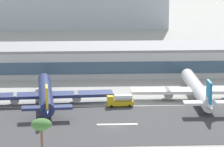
{
  "coord_description": "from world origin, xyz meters",
  "views": [
    {
      "loc": [
        -9.1,
        -170.81,
        51.81
      ],
      "look_at": [
        1.63,
        36.84,
        8.06
      ],
      "focal_mm": 98.72,
      "sensor_mm": 36.0,
      "label": 1
    }
  ],
  "objects_px": {
    "airliner_blue_tail_gate_2": "(198,90)",
    "service_fuel_truck_2": "(120,101)",
    "palm_tree_2": "(41,126)",
    "terminal_building": "(114,59)",
    "airliner_gold_tail_gate_1": "(46,95)"
  },
  "relations": [
    {
      "from": "airliner_gold_tail_gate_1",
      "to": "palm_tree_2",
      "type": "xyz_separation_m",
      "value": [
        2.48,
        -61.22,
        7.75
      ]
    },
    {
      "from": "airliner_blue_tail_gate_2",
      "to": "service_fuel_truck_2",
      "type": "distance_m",
      "value": 27.89
    },
    {
      "from": "service_fuel_truck_2",
      "to": "palm_tree_2",
      "type": "relative_size",
      "value": 0.68
    },
    {
      "from": "terminal_building",
      "to": "service_fuel_truck_2",
      "type": "height_order",
      "value": "terminal_building"
    },
    {
      "from": "terminal_building",
      "to": "airliner_gold_tail_gate_1",
      "type": "height_order",
      "value": "terminal_building"
    },
    {
      "from": "terminal_building",
      "to": "airliner_gold_tail_gate_1",
      "type": "xyz_separation_m",
      "value": [
        -25.16,
        -49.87,
        -2.35
      ]
    },
    {
      "from": "service_fuel_truck_2",
      "to": "terminal_building",
      "type": "bearing_deg",
      "value": -94.7
    },
    {
      "from": "terminal_building",
      "to": "airliner_blue_tail_gate_2",
      "type": "height_order",
      "value": "terminal_building"
    },
    {
      "from": "terminal_building",
      "to": "airliner_blue_tail_gate_2",
      "type": "xyz_separation_m",
      "value": [
        26.06,
        -46.61,
        -2.22
      ]
    },
    {
      "from": "service_fuel_truck_2",
      "to": "palm_tree_2",
      "type": "xyz_separation_m",
      "value": [
        -21.79,
        -57.51,
        9.07
      ]
    },
    {
      "from": "airliner_gold_tail_gate_1",
      "to": "service_fuel_truck_2",
      "type": "height_order",
      "value": "airliner_gold_tail_gate_1"
    },
    {
      "from": "palm_tree_2",
      "to": "airliner_blue_tail_gate_2",
      "type": "bearing_deg",
      "value": 52.91
    },
    {
      "from": "service_fuel_truck_2",
      "to": "palm_tree_2",
      "type": "distance_m",
      "value": 62.16
    },
    {
      "from": "airliner_gold_tail_gate_1",
      "to": "palm_tree_2",
      "type": "relative_size",
      "value": 3.95
    },
    {
      "from": "service_fuel_truck_2",
      "to": "airliner_blue_tail_gate_2",
      "type": "bearing_deg",
      "value": -169.24
    }
  ]
}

